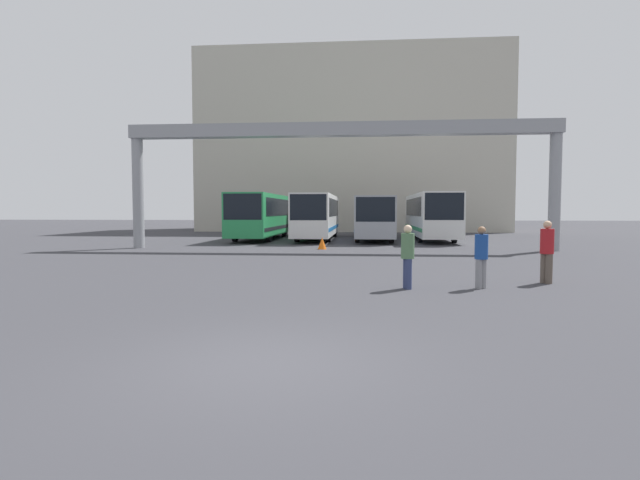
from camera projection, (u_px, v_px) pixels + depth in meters
ground_plane at (263, 364)px, 6.75m from camera, size 200.00×200.00×0.00m
building_backdrop at (352, 146)px, 53.25m from camera, size 30.72×12.00×17.98m
overhead_gantry at (339, 146)px, 26.41m from camera, size 22.82×0.80×6.72m
bus_slot_0 at (262, 214)px, 36.17m from camera, size 2.62×11.52×3.22m
bus_slot_1 at (317, 214)px, 36.13m from camera, size 2.46×12.17×3.17m
bus_slot_2 at (374, 216)px, 35.26m from camera, size 2.57×11.11×2.99m
bus_slot_3 at (430, 214)px, 35.55m from camera, size 2.51×12.42×3.23m
pedestrian_mid_right at (547, 250)px, 14.20m from camera, size 0.37×0.37×1.79m
pedestrian_near_center at (481, 256)px, 13.27m from camera, size 0.35×0.35×1.66m
pedestrian_near_right at (408, 255)px, 13.21m from camera, size 0.35×0.35×1.70m
traffic_cone at (322, 243)px, 26.79m from camera, size 0.47×0.47×0.65m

